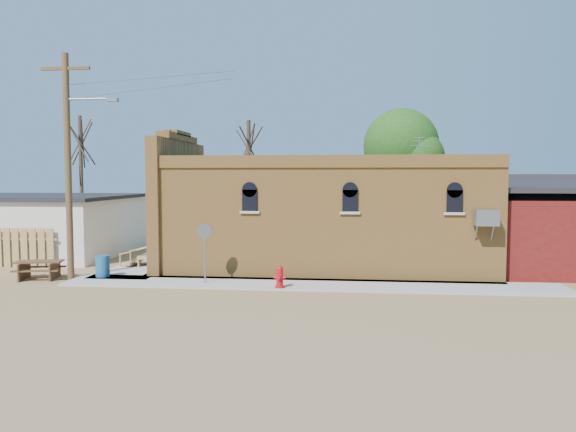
# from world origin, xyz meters

# --- Properties ---
(ground) EXTENTS (120.00, 120.00, 0.00)m
(ground) POSITION_xyz_m (0.00, 0.00, 0.00)
(ground) COLOR olive
(ground) RESTS_ON ground
(sidewalk_south) EXTENTS (19.00, 2.20, 0.08)m
(sidewalk_south) POSITION_xyz_m (1.50, 0.90, 0.04)
(sidewalk_south) COLOR #9E9991
(sidewalk_south) RESTS_ON ground
(sidewalk_west) EXTENTS (2.60, 10.00, 0.08)m
(sidewalk_west) POSITION_xyz_m (-6.30, 6.00, 0.04)
(sidewalk_west) COLOR #9E9991
(sidewalk_west) RESTS_ON ground
(brick_bar) EXTENTS (16.40, 7.97, 6.30)m
(brick_bar) POSITION_xyz_m (1.64, 5.49, 2.34)
(brick_bar) COLOR #BD8039
(brick_bar) RESTS_ON ground
(red_shed) EXTENTS (5.40, 6.40, 4.30)m
(red_shed) POSITION_xyz_m (11.50, 5.50, 2.27)
(red_shed) COLOR #560E11
(red_shed) RESTS_ON ground
(wood_fence) EXTENTS (5.20, 0.10, 1.80)m
(wood_fence) POSITION_xyz_m (-12.80, 3.80, 0.90)
(wood_fence) COLOR olive
(wood_fence) RESTS_ON ground
(utility_pole) EXTENTS (3.12, 0.26, 9.00)m
(utility_pole) POSITION_xyz_m (-8.14, 1.20, 4.77)
(utility_pole) COLOR #523621
(utility_pole) RESTS_ON ground
(tree_bare_near) EXTENTS (2.80, 2.80, 7.65)m
(tree_bare_near) POSITION_xyz_m (-3.00, 13.00, 5.96)
(tree_bare_near) COLOR #4A362A
(tree_bare_near) RESTS_ON ground
(tree_bare_far) EXTENTS (2.80, 2.80, 8.16)m
(tree_bare_far) POSITION_xyz_m (-14.00, 14.00, 6.36)
(tree_bare_far) COLOR #4A362A
(tree_bare_far) RESTS_ON ground
(tree_leafy) EXTENTS (4.40, 4.40, 8.15)m
(tree_leafy) POSITION_xyz_m (6.00, 13.50, 5.93)
(tree_leafy) COLOR #4A362A
(tree_leafy) RESTS_ON ground
(fire_hydrant) EXTENTS (0.46, 0.43, 0.82)m
(fire_hydrant) POSITION_xyz_m (0.45, -0.00, 0.48)
(fire_hydrant) COLOR #B90A13
(fire_hydrant) RESTS_ON sidewalk_south
(stop_sign) EXTENTS (0.60, 0.28, 2.31)m
(stop_sign) POSITION_xyz_m (-2.50, 0.63, 1.86)
(stop_sign) COLOR gray
(stop_sign) RESTS_ON sidewalk_south
(trash_barrel) EXTENTS (0.62, 0.62, 0.86)m
(trash_barrel) POSITION_xyz_m (-7.00, 1.50, 0.51)
(trash_barrel) COLOR #1A5183
(trash_barrel) RESTS_ON sidewalk_west
(picnic_table) EXTENTS (2.03, 1.69, 0.74)m
(picnic_table) POSITION_xyz_m (-9.50, 1.13, 0.49)
(picnic_table) COLOR #513420
(picnic_table) RESTS_ON ground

